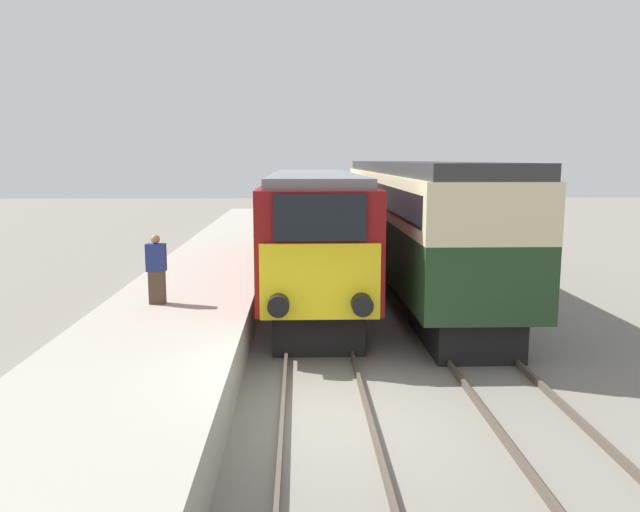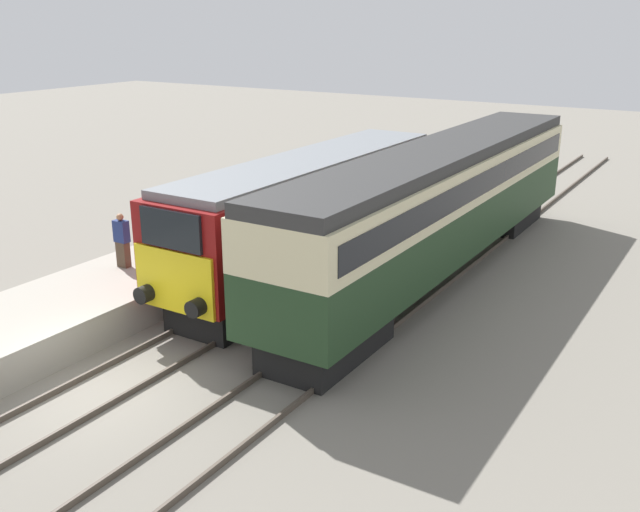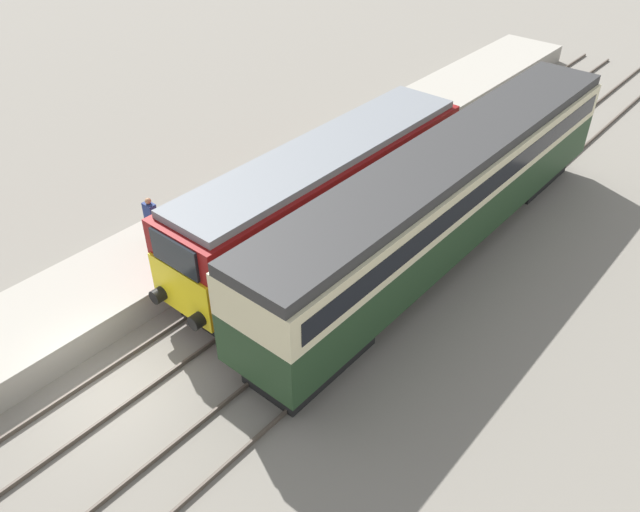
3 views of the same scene
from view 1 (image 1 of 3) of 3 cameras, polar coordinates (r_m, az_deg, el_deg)
The scene contains 7 objects.
ground_plane at distance 10.76m, azimuth 0.50°, elevation -14.56°, with size 120.00×120.00×0.00m, color slate.
platform_left at distance 18.50m, azimuth -10.85°, elevation -3.21°, with size 3.50×50.00×0.94m.
rails_near_track at distance 15.46m, azimuth -0.29°, elevation -6.95°, with size 1.51×60.00×0.14m.
rails_far_track at distance 15.92m, azimuth 12.13°, elevation -6.69°, with size 1.50×60.00×0.14m.
locomotive at distance 18.91m, azimuth -0.63°, elevation 2.36°, with size 2.70×12.94×3.88m.
passenger_carriage at distance 21.47m, azimuth 8.36°, elevation 4.09°, with size 2.75×18.18×4.20m.
person_on_platform at distance 14.95m, azimuth -14.72°, elevation -1.22°, with size 0.44×0.26×1.62m.
Camera 1 is at (-0.42, -9.87, 4.27)m, focal length 35.00 mm.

